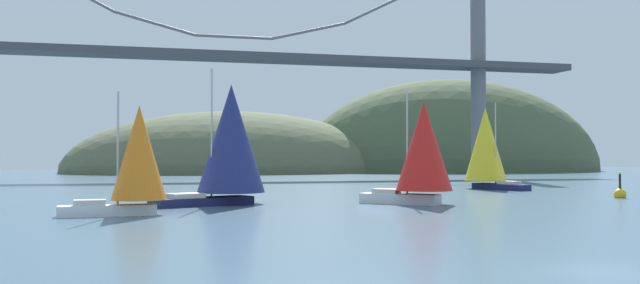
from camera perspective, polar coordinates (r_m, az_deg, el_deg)
The scene contains 9 objects.
ground_plane at distance 23.88m, azimuth 22.96°, elevation -10.25°, with size 360.00×360.00×0.00m, color #426075.
headland_center at distance 154.99m, azimuth -7.37°, elevation -2.60°, with size 76.18×44.00×28.14m, color #5B6647.
headland_right at distance 170.79m, azimuth 11.29°, elevation -2.45°, with size 79.27×44.00×45.95m, color #4C5B3D.
suspension_bridge at distance 115.97m, azimuth -7.32°, elevation 7.54°, with size 127.75×6.00×44.06m.
sailboat_yellow_sail at distance 79.47m, azimuth 13.99°, elevation -0.35°, with size 5.87×8.88×9.89m.
sailboat_orange_sail at distance 44.51m, azimuth -15.40°, elevation -1.27°, with size 6.82×3.75×7.92m.
sailboat_navy_sail at distance 53.20m, azimuth -7.72°, elevation 0.05°, with size 9.96×7.23×10.59m.
sailboat_red_spinnaker at distance 52.74m, azimuth 8.70°, elevation -0.65°, with size 7.59×7.20×8.92m.
channel_buoy at distance 66.52m, azimuth 24.21°, elevation -4.05°, with size 1.10×1.10×2.64m.
Camera 1 is at (-14.32, -18.73, 3.79)m, focal length 37.53 mm.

